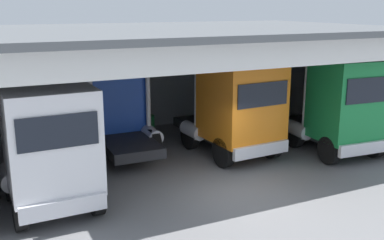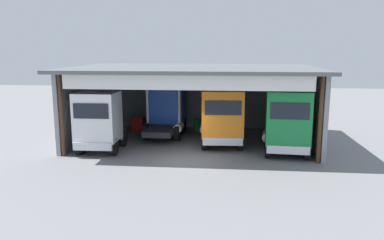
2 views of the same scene
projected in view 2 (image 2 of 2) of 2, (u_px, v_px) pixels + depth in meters
name	position (u px, v px, depth m)	size (l,w,h in m)	color
ground_plane	(186.00, 160.00, 20.58)	(80.00, 80.00, 0.00)	slate
workshop_shed	(195.00, 87.00, 24.96)	(15.20, 10.14, 4.89)	gray
truck_white_left_bay	(99.00, 121.00, 21.87)	(2.53, 4.42, 3.57)	white
truck_blue_center_right_bay	(167.00, 108.00, 26.22)	(2.61, 5.13, 3.64)	#1E47B7
truck_orange_right_bay	(222.00, 117.00, 23.09)	(2.80, 5.26, 3.59)	orange
truck_green_center_bay	(287.00, 122.00, 21.14)	(2.64, 4.72, 3.75)	#197F3D
oil_drum	(197.00, 125.00, 27.89)	(0.58, 0.58, 0.85)	#197233
tool_cart	(138.00, 124.00, 27.78)	(0.90, 0.60, 1.00)	red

